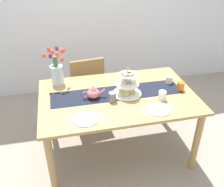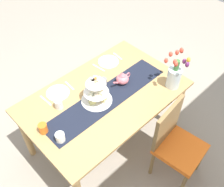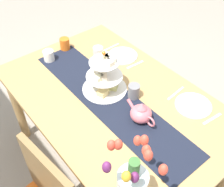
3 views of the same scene
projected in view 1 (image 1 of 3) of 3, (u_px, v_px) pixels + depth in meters
The scene contains 18 objects.
ground_plane at pixel (117, 149), 3.00m from camera, with size 8.00×8.00×0.00m, color gray.
room_wall_rear at pixel (92, 7), 3.66m from camera, with size 6.00×0.08×2.60m, color silver.
dining_table at pixel (118, 103), 2.65m from camera, with size 1.59×1.02×0.76m.
chair_left at pixel (86, 85), 3.30m from camera, with size 0.46×0.46×0.91m.
table_runner at pixel (117, 93), 2.63m from camera, with size 1.36×0.30×0.00m, color black.
tiered_cake_stand at pixel (127, 86), 2.57m from camera, with size 0.30×0.30×0.30m.
teapot at pixel (93, 93), 2.52m from camera, with size 0.24×0.13×0.14m.
tulip_vase at pixel (57, 71), 2.73m from camera, with size 0.24×0.23×0.44m.
cream_jug at pixel (169, 80), 2.80m from camera, with size 0.08×0.08×0.09m, color white.
dinner_plate_left at pixel (86, 119), 2.24m from camera, with size 0.23×0.23×0.01m, color white.
fork_left at pixel (69, 121), 2.22m from camera, with size 0.02×0.15×0.01m, color silver.
knife_left at pixel (102, 117), 2.27m from camera, with size 0.01×0.17×0.01m, color silver.
dinner_plate_right at pixel (158, 109), 2.37m from camera, with size 0.23×0.23×0.01m, color white.
fork_right at pixel (144, 111), 2.35m from camera, with size 0.02×0.15×0.01m, color silver.
knife_right at pixel (173, 108), 2.40m from camera, with size 0.01×0.17×0.01m, color silver.
mug_grey at pixel (112, 97), 2.48m from camera, with size 0.08×0.08×0.10m, color slate.
mug_white_text at pixel (162, 96), 2.50m from camera, with size 0.08×0.08×0.10m, color white.
mug_orange at pixel (181, 86), 2.66m from camera, with size 0.08×0.08×0.10m, color orange.
Camera 1 is at (-0.54, -2.14, 2.13)m, focal length 40.47 mm.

